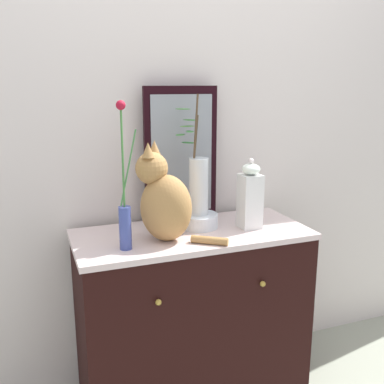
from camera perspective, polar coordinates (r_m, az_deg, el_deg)
wall_back at (r=2.17m, az=-2.89°, el=9.30°), size 4.40×0.08×2.60m
sideboard at (r=2.15m, az=0.00°, el=-15.59°), size 1.03×0.48×0.83m
mirror_leaning at (r=2.10m, az=-1.39°, el=4.83°), size 0.35×0.03×0.62m
cat_sitting at (r=1.83m, az=-3.61°, el=-1.05°), size 0.36×0.30×0.41m
vase_slim_green at (r=1.75m, az=-8.55°, el=-2.58°), size 0.08×0.05×0.58m
bowl_porcelain at (r=2.03m, az=0.84°, el=-3.65°), size 0.18×0.18×0.06m
vase_glass_clear at (r=1.99m, az=0.77°, el=1.18°), size 0.15×0.14×0.53m
jar_lidded_porcelain at (r=2.01m, az=7.40°, el=-0.60°), size 0.09×0.09×0.32m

